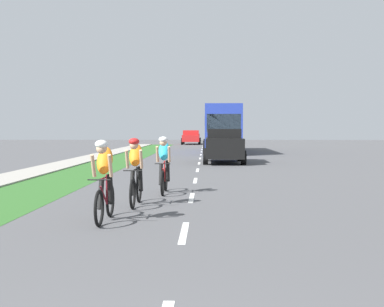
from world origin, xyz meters
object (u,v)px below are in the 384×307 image
Objects in this scene: bus_blue at (221,127)px; pickup_red at (191,137)px; cyclist_trailing at (136,171)px; suv_black at (224,145)px; cyclist_lead at (104,180)px; cyclist_distant at (164,164)px.

bus_blue reaches higher than pickup_red.
cyclist_trailing is 0.37× the size of suv_black.
cyclist_lead and cyclist_distant have the same top height.
cyclist_distant is 0.37× the size of suv_black.
bus_blue is 19.70m from pickup_red.
cyclist_distant is 12.82m from suv_black.
bus_blue is (2.78, 27.01, 1.17)m from cyclist_trailing.
suv_black is (2.86, 16.86, 0.14)m from cyclist_lead.
pickup_red reaches higher than cyclist_distant.
pickup_red reaches higher than cyclist_lead.
cyclist_trailing is 27.18m from bus_blue.
cyclist_distant is 0.34× the size of pickup_red.
suv_black is at bearing 80.68° from cyclist_distant.
pickup_red is at bearing 90.81° from cyclist_distant.
cyclist_lead is 0.37× the size of suv_black.
cyclist_trailing is at bearing -102.01° from cyclist_distant.
cyclist_distant is 0.15× the size of bus_blue.
suv_black reaches higher than cyclist_distant.
bus_blue is at bearing 84.68° from cyclist_distant.
pickup_red is at bearing 90.19° from cyclist_trailing.
bus_blue reaches higher than suv_black.
bus_blue is 2.27× the size of pickup_red.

